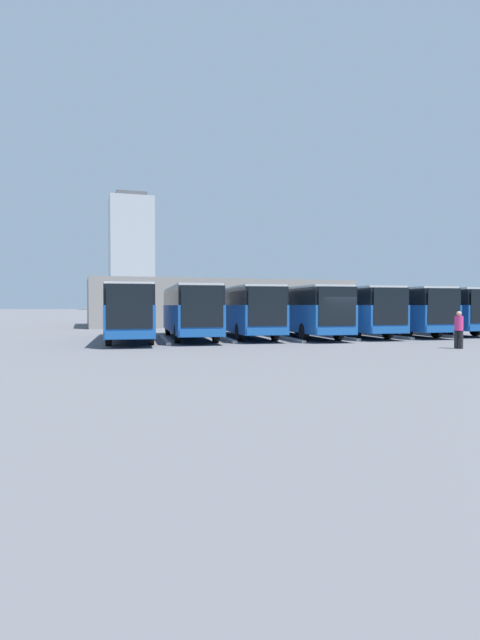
{
  "coord_description": "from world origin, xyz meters",
  "views": [
    {
      "loc": [
        13.63,
        24.25,
        2.04
      ],
      "look_at": [
        3.96,
        -5.96,
        1.12
      ],
      "focal_mm": 28.0,
      "sensor_mm": 36.0,
      "label": 1
    }
  ],
  "objects_px": {
    "bus_0": "(430,309)",
    "bus_1": "(392,309)",
    "bus_3": "(300,310)",
    "bus_6": "(130,310)",
    "bus_4": "(243,310)",
    "bus_5": "(189,310)",
    "pedestrian": "(459,329)",
    "bus_2": "(346,309)"
  },
  "relations": [
    {
      "from": "bus_2",
      "to": "bus_6",
      "type": "relative_size",
      "value": 1.0
    },
    {
      "from": "bus_0",
      "to": "bus_6",
      "type": "relative_size",
      "value": 1.0
    },
    {
      "from": "bus_3",
      "to": "bus_5",
      "type": "height_order",
      "value": "same"
    },
    {
      "from": "bus_6",
      "to": "bus_2",
      "type": "bearing_deg",
      "value": -172.65
    },
    {
      "from": "pedestrian",
      "to": "bus_4",
      "type": "bearing_deg",
      "value": -174.07
    },
    {
      "from": "bus_1",
      "to": "bus_2",
      "type": "bearing_deg",
      "value": 5.56
    },
    {
      "from": "pedestrian",
      "to": "bus_1",
      "type": "bearing_deg",
      "value": 134.54
    },
    {
      "from": "bus_3",
      "to": "bus_6",
      "type": "distance_m",
      "value": 10.87
    },
    {
      "from": "bus_0",
      "to": "bus_4",
      "type": "relative_size",
      "value": 1.0
    },
    {
      "from": "bus_2",
      "to": "bus_6",
      "type": "height_order",
      "value": "same"
    },
    {
      "from": "bus_6",
      "to": "bus_1",
      "type": "bearing_deg",
      "value": -173.0
    },
    {
      "from": "bus_3",
      "to": "bus_4",
      "type": "distance_m",
      "value": 3.74
    },
    {
      "from": "bus_5",
      "to": "bus_6",
      "type": "height_order",
      "value": "same"
    },
    {
      "from": "bus_2",
      "to": "bus_4",
      "type": "xyz_separation_m",
      "value": [
        7.25,
        -0.48,
        0.0
      ]
    },
    {
      "from": "bus_0",
      "to": "bus_1",
      "type": "bearing_deg",
      "value": 14.61
    },
    {
      "from": "bus_5",
      "to": "pedestrian",
      "type": "height_order",
      "value": "bus_5"
    },
    {
      "from": "bus_1",
      "to": "pedestrian",
      "type": "relative_size",
      "value": 6.84
    },
    {
      "from": "bus_6",
      "to": "bus_5",
      "type": "bearing_deg",
      "value": -164.96
    },
    {
      "from": "bus_0",
      "to": "bus_1",
      "type": "relative_size",
      "value": 1.0
    },
    {
      "from": "bus_1",
      "to": "bus_2",
      "type": "distance_m",
      "value": 3.62
    },
    {
      "from": "bus_0",
      "to": "bus_4",
      "type": "bearing_deg",
      "value": 5.95
    },
    {
      "from": "bus_0",
      "to": "bus_2",
      "type": "height_order",
      "value": "same"
    },
    {
      "from": "bus_1",
      "to": "bus_5",
      "type": "xyz_separation_m",
      "value": [
        14.5,
        -0.15,
        0.0
      ]
    },
    {
      "from": "bus_2",
      "to": "bus_6",
      "type": "distance_m",
      "value": 14.51
    },
    {
      "from": "bus_3",
      "to": "bus_5",
      "type": "relative_size",
      "value": 1.0
    },
    {
      "from": "bus_1",
      "to": "bus_5",
      "type": "bearing_deg",
      "value": 4.96
    },
    {
      "from": "bus_2",
      "to": "bus_4",
      "type": "relative_size",
      "value": 1.0
    },
    {
      "from": "bus_1",
      "to": "bus_0",
      "type": "bearing_deg",
      "value": -165.39
    },
    {
      "from": "bus_2",
      "to": "pedestrian",
      "type": "bearing_deg",
      "value": 94.4
    },
    {
      "from": "bus_4",
      "to": "bus_5",
      "type": "relative_size",
      "value": 1.0
    },
    {
      "from": "bus_6",
      "to": "bus_0",
      "type": "bearing_deg",
      "value": -171.72
    },
    {
      "from": "bus_6",
      "to": "pedestrian",
      "type": "relative_size",
      "value": 6.84
    },
    {
      "from": "bus_4",
      "to": "bus_6",
      "type": "relative_size",
      "value": 1.0
    },
    {
      "from": "bus_1",
      "to": "bus_4",
      "type": "relative_size",
      "value": 1.0
    },
    {
      "from": "bus_1",
      "to": "pedestrian",
      "type": "xyz_separation_m",
      "value": [
        3.84,
        10.83,
        -0.83
      ]
    },
    {
      "from": "bus_1",
      "to": "pedestrian",
      "type": "height_order",
      "value": "bus_1"
    },
    {
      "from": "bus_5",
      "to": "bus_1",
      "type": "bearing_deg",
      "value": -175.04
    },
    {
      "from": "bus_3",
      "to": "bus_0",
      "type": "bearing_deg",
      "value": -169.18
    },
    {
      "from": "bus_0",
      "to": "bus_3",
      "type": "relative_size",
      "value": 1.0
    },
    {
      "from": "bus_0",
      "to": "bus_5",
      "type": "bearing_deg",
      "value": 6.91
    },
    {
      "from": "bus_5",
      "to": "bus_6",
      "type": "distance_m",
      "value": 3.68
    },
    {
      "from": "bus_1",
      "to": "bus_6",
      "type": "distance_m",
      "value": 18.13
    }
  ]
}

